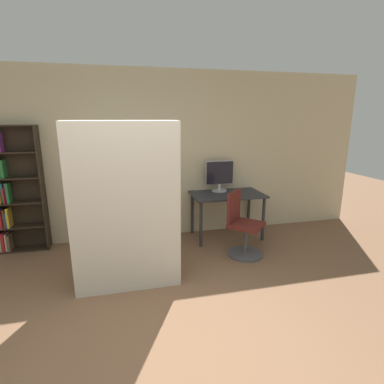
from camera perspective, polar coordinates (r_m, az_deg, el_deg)
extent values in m
plane|color=brown|center=(2.76, -6.48, -31.08)|extent=(16.00, 16.00, 0.00)
cube|color=#C6B793|center=(4.90, -11.21, 6.60)|extent=(8.00, 0.06, 2.70)
cube|color=#2D2D33|center=(4.93, 6.73, -0.47)|extent=(1.17, 0.69, 0.03)
cylinder|color=#2D2D33|center=(4.63, 1.70, -6.20)|extent=(0.05, 0.05, 0.72)
cylinder|color=#2D2D33|center=(4.99, 13.41, -5.07)|extent=(0.05, 0.05, 0.72)
cylinder|color=#2D2D33|center=(5.15, 0.03, -4.09)|extent=(0.05, 0.05, 0.72)
cylinder|color=#2D2D33|center=(5.48, 10.74, -3.23)|extent=(0.05, 0.05, 0.72)
cylinder|color=#B7B7BC|center=(5.09, 5.22, 0.29)|extent=(0.25, 0.25, 0.02)
cylinder|color=#B7B7BC|center=(5.07, 5.23, 0.99)|extent=(0.04, 0.04, 0.11)
cube|color=#B7B7BC|center=(5.03, 5.27, 3.69)|extent=(0.48, 0.02, 0.40)
cube|color=black|center=(5.02, 5.29, 3.68)|extent=(0.46, 0.03, 0.38)
cylinder|color=#4C4C51|center=(4.55, 10.05, -11.49)|extent=(0.52, 0.52, 0.03)
cylinder|color=#4C4C51|center=(4.46, 10.17, -8.95)|extent=(0.05, 0.05, 0.41)
cube|color=#591E19|center=(4.38, 10.29, -6.19)|extent=(0.62, 0.62, 0.05)
cube|color=#591E19|center=(4.37, 7.98, -2.69)|extent=(0.31, 0.31, 0.45)
cube|color=#2D2319|center=(4.94, -26.52, 0.50)|extent=(0.02, 0.25, 1.86)
cube|color=#2D2319|center=(5.14, -29.92, 0.57)|extent=(0.70, 0.02, 1.86)
cube|color=#2D2319|center=(5.29, -29.07, -9.45)|extent=(0.66, 0.22, 0.02)
cube|color=#2D2319|center=(5.17, -29.54, -5.68)|extent=(0.66, 0.22, 0.02)
cube|color=#2D2319|center=(5.07, -30.03, -1.74)|extent=(0.66, 0.22, 0.02)
cube|color=#2D2319|center=(5.00, -30.54, 2.33)|extent=(0.66, 0.22, 0.02)
cube|color=#2D2319|center=(4.95, -31.06, 6.50)|extent=(0.66, 0.22, 0.02)
cube|color=#2D2319|center=(4.93, -31.60, 10.73)|extent=(0.66, 0.22, 0.02)
cube|color=silver|center=(5.33, -32.51, -8.37)|extent=(0.02, 0.12, 0.22)
cube|color=red|center=(5.30, -32.23, -8.07)|extent=(0.04, 0.12, 0.29)
cube|color=silver|center=(5.32, -31.71, -8.05)|extent=(0.02, 0.17, 0.26)
cube|color=brown|center=(5.31, -31.36, -8.14)|extent=(0.04, 0.18, 0.25)
cube|color=#1E4C9E|center=(5.20, -32.73, -4.17)|extent=(0.02, 0.17, 0.30)
cube|color=red|center=(5.19, -32.43, -4.33)|extent=(0.03, 0.17, 0.27)
cube|color=brown|center=(5.20, -31.98, -4.22)|extent=(0.02, 0.17, 0.27)
cube|color=#1E4C9E|center=(5.19, -31.68, -4.46)|extent=(0.02, 0.18, 0.22)
cube|color=gold|center=(5.17, -31.47, -4.12)|extent=(0.03, 0.18, 0.29)
cube|color=gold|center=(5.13, -32.72, -0.12)|extent=(0.03, 0.16, 0.30)
cube|color=teal|center=(5.14, -32.28, -0.09)|extent=(0.03, 0.13, 0.29)
cube|color=red|center=(5.10, -32.01, -0.51)|extent=(0.02, 0.17, 0.22)
cube|color=#7A2D84|center=(5.10, -31.72, -0.09)|extent=(0.02, 0.16, 0.29)
cube|color=#287A38|center=(5.06, -31.53, -0.12)|extent=(0.03, 0.15, 0.30)
cube|color=#287A38|center=(5.05, -32.62, 3.62)|extent=(0.04, 0.17, 0.24)
cube|color=#287A38|center=(5.03, -32.23, 3.78)|extent=(0.03, 0.18, 0.26)
cube|color=#7A2D84|center=(4.97, -32.73, 8.00)|extent=(0.04, 0.15, 0.27)
cube|color=beige|center=(3.39, -12.51, -3.32)|extent=(1.19, 0.28, 1.93)
cube|color=beige|center=(3.44, -2.63, -2.72)|extent=(0.01, 0.29, 1.89)
cube|color=beige|center=(3.71, -12.63, -1.82)|extent=(1.19, 0.27, 1.93)
cube|color=beige|center=(3.76, -3.61, -1.29)|extent=(0.01, 0.27, 1.89)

